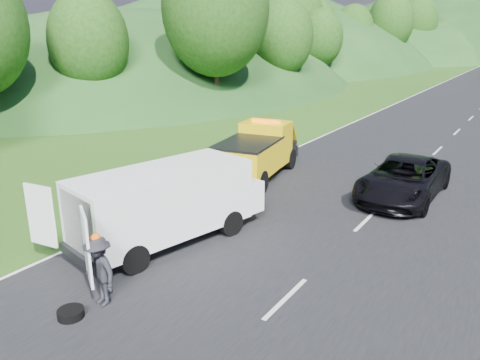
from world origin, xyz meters
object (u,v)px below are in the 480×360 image
Objects in this scene: white_van at (168,201)px; passing_suv at (402,198)px; child at (144,231)px; spare_tire at (71,318)px; suitcase at (139,193)px; tow_truck at (257,151)px; worker at (103,304)px; woman at (182,216)px.

white_van is 9.74m from passing_suv.
child reaches higher than spare_tire.
child is at bearing -42.38° from suitcase.
white_van is 6.90× the size of child.
passing_suv is (8.55, 6.04, -0.31)m from suitcase.
tow_truck is 3.40× the size of worker.
suitcase is (-2.20, 2.01, 0.31)m from child.
white_van is 4.07× the size of worker.
suitcase is (-4.47, 5.78, 0.31)m from worker.
tow_truck is 12.02m from spare_tire.
passing_suv is (5.08, 8.19, -1.37)m from white_van.
woman is (-1.05, 1.84, -1.37)m from white_van.
spare_tire is (2.11, -4.56, 0.00)m from child.
white_van is at bearing -121.34° from passing_suv.
worker is at bearing -61.75° from white_van.
passing_suv is (6.29, 0.84, -1.22)m from tow_truck.
suitcase is at bearing 53.61° from woman.
child is 4.40m from worker.
woman is at bearing -98.21° from tow_truck.
tow_truck is at bearing 99.88° from spare_tire.
white_van is 4.00m from worker.
woman is 2.92× the size of spare_tire.
white_van is 4.22m from suitcase.
spare_tire is at bearing 167.70° from woman.
worker is 0.81m from spare_tire.
woman is 0.32× the size of passing_suv.
woman is at bearing -133.55° from passing_suv.
white_van reaches higher than spare_tire.
tow_truck reaches higher than worker.
spare_tire is at bearing -90.30° from worker.
tow_truck reaches higher than woman.
passing_suv reaches higher than suitcase.
child is at bearing -127.83° from passing_suv.
woman is at bearing 132.60° from white_van.
suitcase is 7.87m from spare_tire.
white_van reaches higher than suitcase.
child is at bearing -173.63° from white_van.
tow_truck is 0.84× the size of white_van.
suitcase is 0.11× the size of passing_suv.
tow_truck reaches higher than child.
child is 10.25m from passing_suv.
woman reaches higher than passing_suv.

